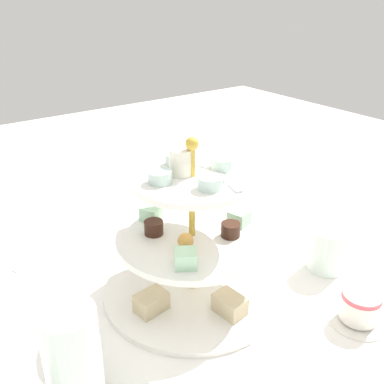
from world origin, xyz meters
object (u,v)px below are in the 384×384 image
object	(u,v)px
tiered_serving_stand	(192,249)
teacup_with_saucer	(359,308)
butter_knife_left	(52,250)
water_glass_short_left	(327,250)
water_glass_mid_back	(224,206)
water_glass_tall_right	(73,357)

from	to	relation	value
tiered_serving_stand	teacup_with_saucer	bearing A→B (deg)	-141.71
tiered_serving_stand	butter_knife_left	bearing A→B (deg)	29.28
tiered_serving_stand	water_glass_short_left	distance (m)	0.25
tiered_serving_stand	teacup_with_saucer	distance (m)	0.27
butter_knife_left	water_glass_mid_back	world-z (taller)	water_glass_mid_back
teacup_with_saucer	butter_knife_left	size ratio (longest dim) A/B	0.53
water_glass_short_left	water_glass_mid_back	xyz separation A→B (m)	(0.22, 0.05, 0.01)
tiered_serving_stand	water_glass_mid_back	bearing A→B (deg)	-53.45
tiered_serving_stand	water_glass_short_left	xyz separation A→B (m)	(-0.09, -0.23, -0.04)
tiered_serving_stand	water_glass_mid_back	size ratio (longest dim) A/B	2.80
tiered_serving_stand	water_glass_short_left	world-z (taller)	tiered_serving_stand
water_glass_tall_right	water_glass_mid_back	bearing A→B (deg)	-62.39
tiered_serving_stand	water_glass_tall_right	distance (m)	0.25
teacup_with_saucer	water_glass_mid_back	bearing A→B (deg)	-2.98
water_glass_tall_right	teacup_with_saucer	bearing A→B (deg)	-107.10
tiered_serving_stand	water_glass_mid_back	xyz separation A→B (m)	(0.13, -0.18, -0.03)
water_glass_tall_right	water_glass_mid_back	size ratio (longest dim) A/B	1.28
water_glass_tall_right	water_glass_mid_back	distance (m)	0.47
water_glass_short_left	water_glass_tall_right	bearing A→B (deg)	89.42
butter_knife_left	tiered_serving_stand	bearing A→B (deg)	98.56
tiered_serving_stand	water_glass_mid_back	world-z (taller)	tiered_serving_stand
teacup_with_saucer	butter_knife_left	xyz separation A→B (m)	(0.47, 0.31, -0.02)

